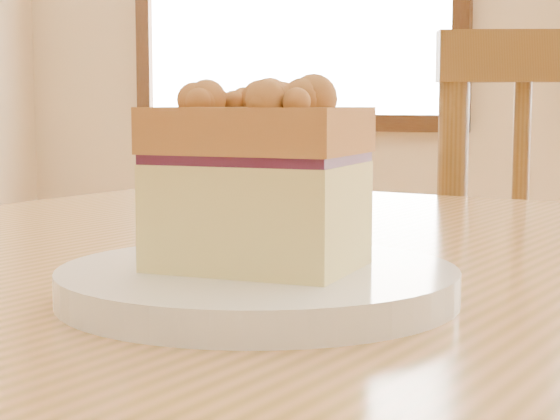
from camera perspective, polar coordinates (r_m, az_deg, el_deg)
name	(u,v)px	position (r m, az deg, el deg)	size (l,w,h in m)	color
cafe_chair_main	(558,373)	(1.43, 16.10, -9.22)	(0.57, 0.57, 0.96)	brown
plate	(258,285)	(0.55, -1.32, -4.45)	(0.23, 0.23, 0.02)	white
cake_slice	(255,171)	(0.54, -1.48, 2.30)	(0.12, 0.09, 0.11)	#E9D884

